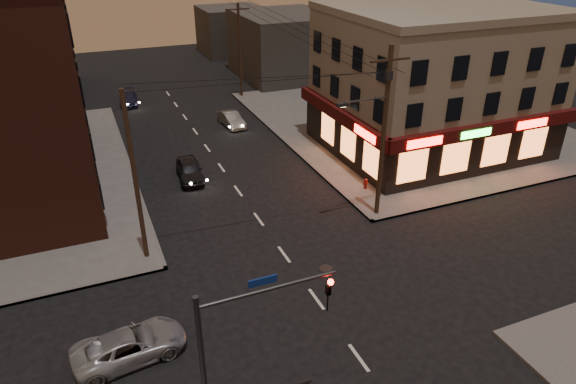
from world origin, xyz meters
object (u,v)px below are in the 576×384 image
sedan_near (190,170)px  fire_hydrant (366,183)px  sedan_mid (231,119)px  suv_cross (130,345)px  sedan_far (128,98)px

sedan_near → fire_hydrant: (10.31, -6.17, -0.16)m
sedan_mid → sedan_near: bearing=-127.7°
sedan_near → fire_hydrant: bearing=-25.9°
sedan_near → sedan_mid: (5.77, 9.04, -0.07)m
sedan_mid → fire_hydrant: sedan_mid is taller
suv_cross → sedan_far: suv_cross is taller
sedan_far → sedan_mid: bearing=-46.5°
suv_cross → sedan_far: (4.30, 34.26, -0.03)m
sedan_mid → fire_hydrant: (4.54, -15.21, -0.09)m
suv_cross → sedan_far: 34.53m
sedan_near → sedan_far: size_ratio=0.99×
sedan_near → sedan_mid: size_ratio=1.07×
sedan_near → sedan_far: (-1.70, 18.87, -0.10)m
sedan_mid → suv_cross: bearing=-120.9°
sedan_near → fire_hydrant: size_ratio=5.75×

